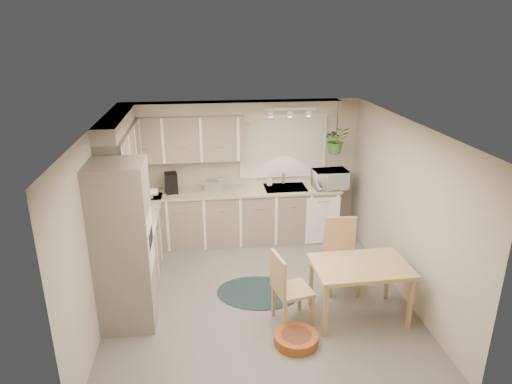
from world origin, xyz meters
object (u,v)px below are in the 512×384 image
chair_left (293,288)px  braided_rug (258,293)px  dining_table (359,291)px  microwave (330,177)px  pet_bed (296,339)px  chair_back (342,257)px

chair_left → braided_rug: size_ratio=0.82×
dining_table → microwave: microwave is taller
chair_left → microwave: 2.65m
pet_bed → dining_table: bearing=26.4°
chair_left → microwave: (1.09, 2.32, 0.65)m
chair_left → microwave: microwave is taller
chair_back → braided_rug: (-1.18, 0.03, -0.50)m
pet_bed → braided_rug: bearing=105.2°
chair_back → pet_bed: bearing=55.3°
dining_table → braided_rug: bearing=150.2°
chair_left → pet_bed: bearing=-17.9°
chair_back → dining_table: bearing=95.6°
microwave → chair_left: bearing=-118.7°
chair_back → microwave: 1.79m
braided_rug → microwave: (1.44, 1.63, 1.13)m
pet_bed → chair_left: bearing=84.9°
dining_table → chair_back: 0.67m
pet_bed → microwave: 3.17m
pet_bed → chair_back: bearing=51.6°
dining_table → chair_back: size_ratio=1.17×
dining_table → braided_rug: size_ratio=1.02×
chair_back → braided_rug: 1.28m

